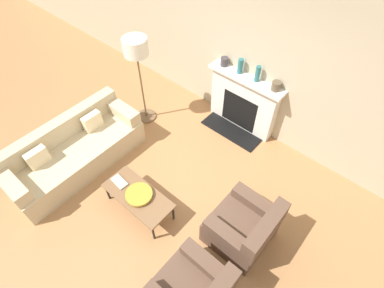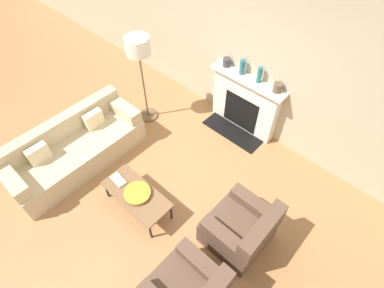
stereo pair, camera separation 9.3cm
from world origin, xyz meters
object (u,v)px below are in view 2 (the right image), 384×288
(coffee_table, at_px, (136,195))
(mantel_vase_center_left, at_px, (242,67))
(floor_lamp, at_px, (139,54))
(mantel_vase_center_right, at_px, (259,75))
(mantel_vase_right, at_px, (278,88))
(armchair_far, at_px, (241,229))
(book, at_px, (118,180))
(couch, at_px, (75,149))
(bowl, at_px, (137,193))
(fireplace, at_px, (244,104))
(mantel_vase_left, at_px, (227,62))

(coffee_table, relative_size, mantel_vase_center_left, 4.17)
(floor_lamp, distance_m, mantel_vase_center_right, 1.96)
(mantel_vase_center_right, xyz_separation_m, mantel_vase_right, (0.35, 0.00, -0.06))
(armchair_far, relative_size, mantel_vase_center_left, 3.20)
(book, bearing_deg, couch, -171.65)
(mantel_vase_center_right, bearing_deg, couch, -123.29)
(bowl, xyz_separation_m, floor_lamp, (-1.42, 1.43, 0.96))
(fireplace, distance_m, couch, 2.99)
(couch, distance_m, armchair_far, 2.94)
(bowl, bearing_deg, book, -174.98)
(coffee_table, relative_size, book, 3.93)
(coffee_table, bearing_deg, fireplace, 87.81)
(fireplace, bearing_deg, couch, -120.72)
(armchair_far, height_order, mantel_vase_center_left, mantel_vase_center_left)
(fireplace, bearing_deg, armchair_far, -54.37)
(armchair_far, bearing_deg, mantel_vase_center_right, -148.18)
(coffee_table, height_order, mantel_vase_left, mantel_vase_left)
(mantel_vase_center_right, height_order, mantel_vase_right, mantel_vase_center_right)
(book, relative_size, mantel_vase_right, 1.84)
(armchair_far, bearing_deg, bowl, -66.64)
(armchair_far, distance_m, mantel_vase_right, 2.21)
(fireplace, height_order, floor_lamp, floor_lamp)
(fireplace, xyz_separation_m, book, (-0.46, -2.49, -0.14))
(bowl, bearing_deg, mantel_vase_left, 99.57)
(armchair_far, distance_m, coffee_table, 1.55)
(mantel_vase_center_left, bearing_deg, mantel_vase_center_right, 0.00)
(mantel_vase_center_left, distance_m, mantel_vase_center_right, 0.33)
(bowl, relative_size, mantel_vase_center_right, 1.42)
(mantel_vase_center_right, bearing_deg, mantel_vase_left, 180.00)
(floor_lamp, bearing_deg, fireplace, 34.65)
(couch, relative_size, mantel_vase_left, 14.96)
(mantel_vase_left, bearing_deg, coffee_table, -81.07)
(mantel_vase_center_left, relative_size, mantel_vase_center_right, 0.94)
(armchair_far, relative_size, book, 3.02)
(couch, xyz_separation_m, book, (1.06, 0.07, 0.09))
(mantel_vase_right, bearing_deg, fireplace, -178.35)
(fireplace, height_order, mantel_vase_center_left, mantel_vase_center_left)
(coffee_table, distance_m, bowl, 0.07)
(coffee_table, bearing_deg, mantel_vase_left, 98.93)
(couch, height_order, floor_lamp, floor_lamp)
(mantel_vase_center_left, distance_m, mantel_vase_right, 0.68)
(mantel_vase_left, distance_m, mantel_vase_center_left, 0.33)
(coffee_table, distance_m, mantel_vase_right, 2.68)
(armchair_far, xyz_separation_m, coffee_table, (-1.42, -0.61, 0.04))
(couch, relative_size, coffee_table, 2.08)
(armchair_far, height_order, book, armchair_far)
(coffee_table, xyz_separation_m, book, (-0.36, -0.03, 0.04))
(mantel_vase_left, height_order, mantel_vase_center_left, mantel_vase_center_left)
(fireplace, height_order, book, fireplace)
(armchair_far, relative_size, coffee_table, 0.77)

